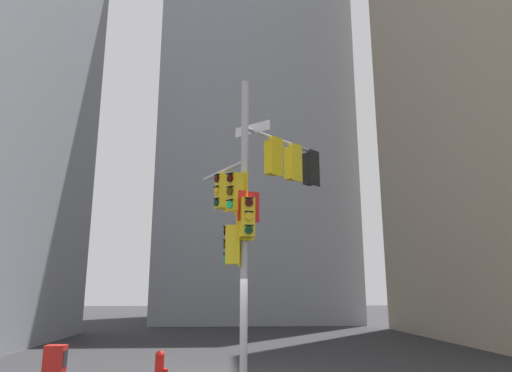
{
  "coord_description": "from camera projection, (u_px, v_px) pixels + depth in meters",
  "views": [
    {
      "loc": [
        -0.56,
        -11.84,
        2.21
      ],
      "look_at": [
        0.3,
        -0.07,
        4.92
      ],
      "focal_mm": 32.05,
      "sensor_mm": 36.0,
      "label": 1
    }
  ],
  "objects": [
    {
      "name": "building_mid_block",
      "position": [
        252.0,
        108.0,
        39.87
      ],
      "size": [
        14.1,
        14.1,
        35.59
      ],
      "primitive_type": "cube",
      "color": "#9399A3",
      "rests_on": "ground"
    },
    {
      "name": "fire_hydrant",
      "position": [
        160.0,
        367.0,
        11.02
      ],
      "size": [
        0.33,
        0.23,
        0.79
      ],
      "color": "red",
      "rests_on": "ground"
    },
    {
      "name": "newspaper_box",
      "position": [
        54.0,
        368.0,
        10.4
      ],
      "size": [
        0.45,
        0.36,
        0.99
      ],
      "color": "red",
      "rests_on": "ground"
    },
    {
      "name": "signal_pole_assembly",
      "position": [
        257.0,
        196.0,
        12.66
      ],
      "size": [
        3.68,
        2.75,
        7.93
      ],
      "color": "#B2B2B5",
      "rests_on": "ground"
    }
  ]
}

